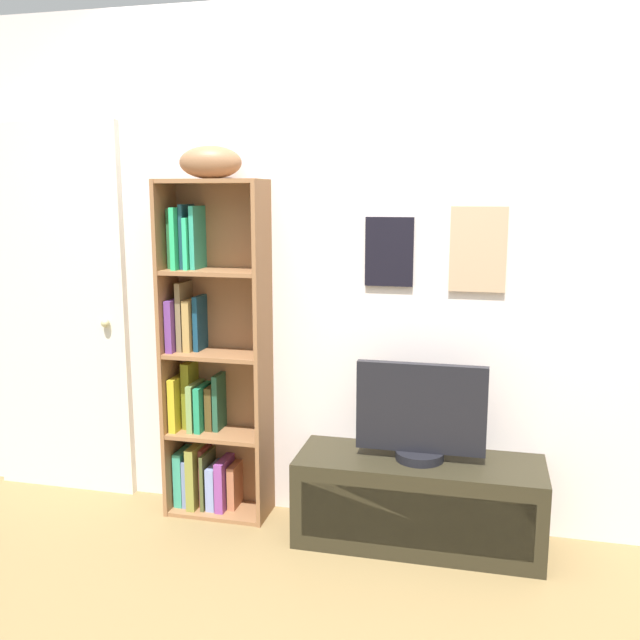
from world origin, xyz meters
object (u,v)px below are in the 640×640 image
tv_stand (418,501)px  door (57,312)px  television (421,414)px  football (211,162)px  bookshelf (208,371)px

tv_stand → door: bearing=174.7°
television → door: size_ratio=0.30×
door → football: bearing=-6.0°
door → television: bearing=-5.2°
television → football: bearing=175.4°
tv_stand → bookshelf: bearing=174.1°
football → bookshelf: bearing=153.7°
bookshelf → tv_stand: bearing=-5.9°
football → door: (-0.94, 0.10, -0.76)m
bookshelf → football: size_ratio=5.71×
tv_stand → door: (-1.95, 0.18, 0.78)m
television → door: (-1.95, 0.18, 0.36)m
football → tv_stand: football is taller
football → tv_stand: 1.85m
television → bookshelf: bearing=174.1°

